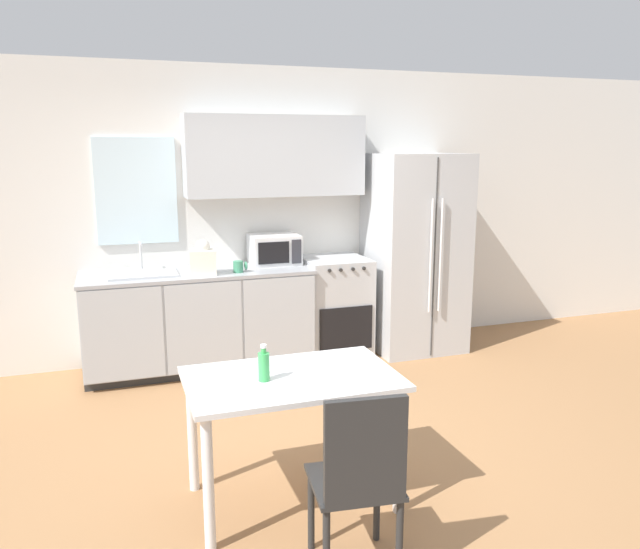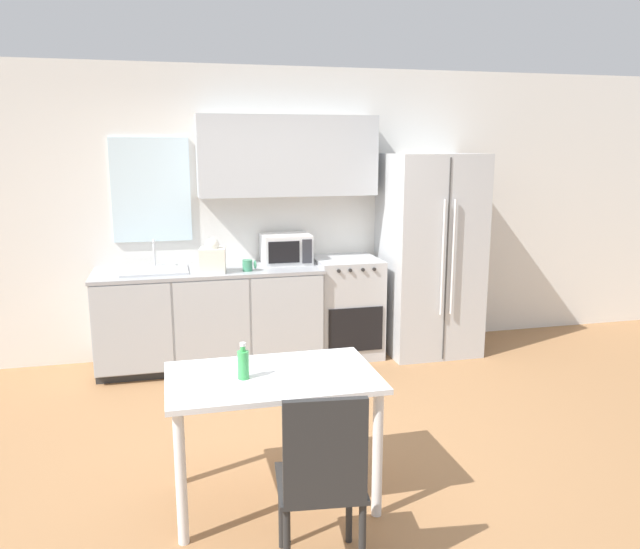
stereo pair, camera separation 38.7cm
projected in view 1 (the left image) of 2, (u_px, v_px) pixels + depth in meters
The scene contains 12 objects.
ground_plane at pixel (300, 443), 4.23m from camera, with size 12.00×12.00×0.00m, color #9E7047.
wall_back at pixel (241, 205), 5.83m from camera, with size 12.00×0.38×2.70m.
kitchen_counter at pixel (199, 320), 5.57m from camera, with size 2.00×0.68×0.90m.
oven_range at pixel (334, 306), 5.99m from camera, with size 0.59×0.65×0.94m.
refrigerator at pixel (415, 253), 6.08m from camera, with size 0.86×0.81×1.91m.
kitchen_sink at pixel (143, 272), 5.34m from camera, with size 0.57×0.44×0.26m.
microwave at pixel (274, 249), 5.79m from camera, with size 0.44×0.38×0.27m.
coffee_mug at pixel (239, 267), 5.42m from camera, with size 0.12×0.09×0.10m.
grocery_bag_0 at pixel (203, 260), 5.31m from camera, with size 0.24×0.22×0.30m.
dining_table at pixel (292, 396), 3.43m from camera, with size 1.15×0.71×0.75m.
dining_chair_near at pixel (360, 473), 2.80m from camera, with size 0.44×0.44×0.93m.
drink_bottle at pixel (264, 366), 3.32m from camera, with size 0.06×0.06×0.20m.
Camera 1 is at (-1.13, -3.74, 1.98)m, focal length 35.00 mm.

